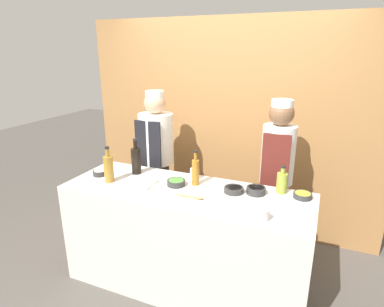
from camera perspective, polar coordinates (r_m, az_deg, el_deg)
The scene contains 18 objects.
ground_plane at distance 3.20m, azimuth -1.10°, elevation -21.96°, with size 14.00×14.00×0.00m, color #4C4742.
cabinet_wall at distance 3.73m, azimuth 6.64°, elevation 4.58°, with size 3.40×0.18×2.40m.
counter at distance 2.93m, azimuth -1.15°, elevation -14.91°, with size 2.09×0.73×0.94m.
sauce_bowl_orange at distance 2.68m, azimuth 7.44°, elevation -6.35°, with size 0.16×0.16×0.04m.
sauce_bowl_white at distance 3.12m, azimuth -16.09°, elevation -3.28°, with size 0.13×0.13×0.05m.
sauce_bowl_yellow at distance 2.70m, azimuth 19.06°, elevation -7.02°, with size 0.15×0.15×0.04m.
sauce_bowl_green at distance 2.79m, azimuth -2.83°, elevation -5.15°, with size 0.16×0.16×0.05m.
sauce_bowl_purple at distance 2.68m, azimuth 11.31°, elevation -6.38°, with size 0.16×0.16×0.06m.
cutting_board at distance 2.86m, azimuth -9.44°, elevation -5.09°, with size 0.28×0.22×0.02m.
bottle_oil at distance 2.72m, azimuth 15.68°, elevation -4.94°, with size 0.09×0.09×0.23m.
bottle_amber at distance 2.76m, azimuth 0.62°, elevation -3.22°, with size 0.06×0.06×0.31m.
bottle_vinegar at distance 2.92m, azimuth -14.60°, elevation -2.54°, with size 0.08×0.08×0.33m.
bottle_soy at distance 3.06m, azimuth -9.92°, elevation -1.15°, with size 0.09×0.09×0.34m.
cup_steel at distance 2.30m, azimuth 12.58°, elevation -10.58°, with size 0.08×0.08×0.08m.
cup_cream at distance 2.91m, azimuth 0.47°, elevation -3.61°, with size 0.08×0.08×0.10m.
wooden_spoon at distance 2.56m, azimuth 0.17°, elevation -7.74°, with size 0.23×0.04×0.02m.
chef_left at distance 3.55m, azimuth -6.27°, elevation -1.22°, with size 0.37×0.37×1.65m.
chef_right at distance 3.15m, azimuth 14.73°, elevation -3.89°, with size 0.31×0.31×1.64m.
Camera 1 is at (1.01, -2.24, 2.06)m, focal length 30.00 mm.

